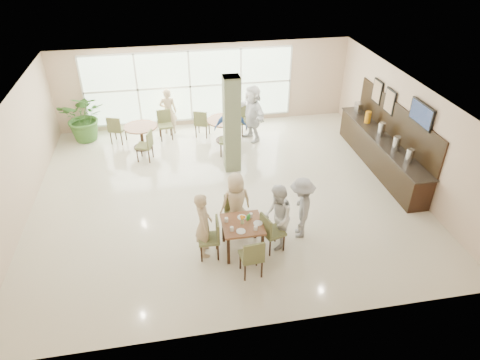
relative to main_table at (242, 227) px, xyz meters
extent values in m
plane|color=beige|center=(-0.04, 2.39, -0.65)|extent=(10.00, 10.00, 0.00)
plane|color=white|center=(-0.04, 2.39, 2.15)|extent=(10.00, 10.00, 0.00)
plane|color=beige|center=(-0.04, 6.89, 0.75)|extent=(10.00, 0.00, 10.00)
plane|color=beige|center=(-0.04, -2.11, 0.75)|extent=(10.00, 0.00, 10.00)
plane|color=beige|center=(-5.04, 2.39, 0.75)|extent=(0.00, 9.00, 9.00)
plane|color=beige|center=(4.96, 2.39, 0.75)|extent=(0.00, 9.00, 9.00)
plane|color=silver|center=(-0.54, 6.86, 0.75)|extent=(7.00, 0.00, 7.00)
cube|color=#68724F|center=(0.36, 3.59, 0.75)|extent=(0.45, 0.45, 2.80)
cube|color=brown|center=(0.00, 0.00, 0.08)|extent=(0.88, 0.88, 0.05)
cube|color=black|center=(-0.37, -0.37, -0.30)|extent=(0.06, 0.06, 0.70)
cube|color=black|center=(0.37, -0.37, -0.30)|extent=(0.06, 0.06, 0.70)
cube|color=black|center=(-0.37, 0.37, -0.30)|extent=(0.06, 0.06, 0.70)
cube|color=black|center=(0.37, 0.37, -0.30)|extent=(0.06, 0.06, 0.70)
cylinder|color=brown|center=(-2.25, 5.39, 0.08)|extent=(1.04, 1.04, 0.04)
cylinder|color=black|center=(-2.25, 5.39, -0.29)|extent=(0.10, 0.10, 0.71)
cylinder|color=black|center=(-2.25, 5.39, -0.63)|extent=(0.60, 0.60, 0.03)
cylinder|color=brown|center=(0.41, 5.41, 0.08)|extent=(1.13, 1.13, 0.04)
cylinder|color=black|center=(0.41, 5.41, -0.29)|extent=(0.10, 0.10, 0.71)
cylinder|color=black|center=(0.41, 5.41, -0.63)|extent=(0.60, 0.60, 0.03)
cylinder|color=white|center=(0.24, -0.27, 0.15)|extent=(0.08, 0.08, 0.10)
cylinder|color=white|center=(-0.33, 0.12, 0.15)|extent=(0.08, 0.08, 0.10)
cylinder|color=white|center=(0.22, 0.19, 0.15)|extent=(0.08, 0.08, 0.10)
cylinder|color=white|center=(-0.27, -0.20, 0.15)|extent=(0.08, 0.08, 0.10)
cylinder|color=white|center=(-0.08, -0.26, 0.11)|extent=(0.20, 0.20, 0.01)
cylinder|color=white|center=(0.03, 0.21, 0.11)|extent=(0.20, 0.20, 0.01)
cylinder|color=white|center=(0.33, -0.06, 0.11)|extent=(0.20, 0.20, 0.01)
cylinder|color=#99B27F|center=(0.00, 0.00, 0.16)|extent=(0.07, 0.07, 0.12)
sphere|color=orange|center=(0.03, 0.00, 0.27)|extent=(0.07, 0.07, 0.07)
sphere|color=orange|center=(-0.02, 0.03, 0.27)|extent=(0.07, 0.07, 0.07)
sphere|color=orange|center=(-0.01, -0.03, 0.27)|extent=(0.07, 0.07, 0.07)
cube|color=green|center=(0.15, 0.10, 0.18)|extent=(0.09, 0.07, 0.15)
cube|color=black|center=(4.64, 2.89, -0.20)|extent=(0.60, 4.60, 0.90)
cube|color=black|center=(4.64, 2.89, 0.27)|extent=(0.64, 4.70, 0.04)
cube|color=black|center=(4.93, 2.89, 0.80)|extent=(0.04, 4.60, 1.00)
cylinder|color=silver|center=(4.64, 1.49, 0.49)|extent=(0.20, 0.20, 0.40)
cylinder|color=silver|center=(4.64, 2.19, 0.49)|extent=(0.20, 0.20, 0.40)
cylinder|color=silver|center=(4.64, 3.09, 0.49)|extent=(0.20, 0.20, 0.40)
cylinder|color=orange|center=(4.64, 3.99, 0.47)|extent=(0.18, 0.18, 0.36)
cube|color=silver|center=(4.64, 4.69, 0.47)|extent=(0.18, 0.30, 0.36)
cube|color=black|center=(4.90, 1.79, 1.50)|extent=(0.06, 1.00, 0.58)
cube|color=#7F99CC|center=(4.88, 1.79, 1.50)|extent=(0.01, 0.92, 0.50)
cube|color=black|center=(4.91, 3.39, 1.20)|extent=(0.04, 0.55, 0.70)
cube|color=brown|center=(4.89, 3.39, 1.20)|extent=(0.01, 0.47, 0.62)
cube|color=black|center=(4.91, 4.19, 1.20)|extent=(0.04, 0.55, 0.70)
cube|color=brown|center=(4.89, 4.19, 1.20)|extent=(0.01, 0.47, 0.62)
imported|color=#3B6B2B|center=(-4.03, 6.29, 0.17)|extent=(1.66, 1.66, 1.63)
imported|color=tan|center=(-0.83, 0.07, 0.13)|extent=(0.39, 0.58, 1.56)
imported|color=tan|center=(-0.01, 0.77, 0.11)|extent=(0.81, 0.55, 1.52)
imported|color=white|center=(0.78, 0.04, 0.14)|extent=(0.70, 0.84, 1.57)
imported|color=#99989B|center=(1.41, 0.30, 0.12)|extent=(0.81, 1.10, 1.53)
imported|color=#3D67B8|center=(0.47, 4.44, 0.22)|extent=(1.06, 0.65, 1.74)
imported|color=white|center=(1.31, 5.36, 0.28)|extent=(1.29, 1.87, 1.85)
imported|color=tan|center=(-1.35, 6.31, 0.14)|extent=(0.61, 0.43, 1.57)
camera|label=1|loc=(-1.34, -7.16, 5.85)|focal=32.00mm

